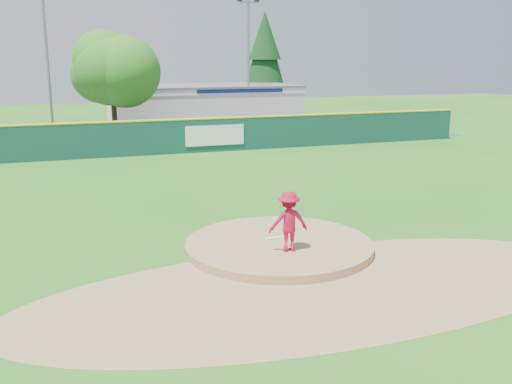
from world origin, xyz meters
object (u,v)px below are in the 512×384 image
object	(u,v)px
pool_building_grp	(203,105)
light_pole_right	(248,57)
van	(121,133)
light_pole_left	(46,49)
pitcher	(289,221)
deciduous_tree	(112,72)
conifer_tree	(265,57)

from	to	relation	value
pool_building_grp	light_pole_right	xyz separation A→B (m)	(3.00, -2.99, 3.88)
van	light_pole_left	xyz separation A→B (m)	(-4.15, 3.98, 5.34)
pitcher	light_pole_left	distance (m)	28.88
pool_building_grp	light_pole_left	size ratio (longest dim) A/B	1.38
pool_building_grp	deciduous_tree	xyz separation A→B (m)	(-8.00, -6.99, 2.89)
conifer_tree	light_pole_left	xyz separation A→B (m)	(-19.00, -9.00, 0.51)
pitcher	light_pole_left	xyz separation A→B (m)	(-5.95, 27.82, 4.95)
pool_building_grp	light_pole_left	bearing A→B (deg)	-157.40
van	light_pole_right	world-z (taller)	light_pole_right
pitcher	deciduous_tree	xyz separation A→B (m)	(-1.95, 25.82, 3.46)
deciduous_tree	light_pole_right	bearing A→B (deg)	19.98
pool_building_grp	light_pole_left	world-z (taller)	light_pole_left
van	deciduous_tree	distance (m)	4.33
light_pole_left	light_pole_right	xyz separation A→B (m)	(15.00, 2.00, -0.51)
conifer_tree	pool_building_grp	bearing A→B (deg)	-150.22
deciduous_tree	conifer_tree	size ratio (longest dim) A/B	0.77
van	light_pole_right	size ratio (longest dim) A/B	0.50
van	deciduous_tree	world-z (taller)	deciduous_tree
conifer_tree	light_pole_right	bearing A→B (deg)	-119.74
pitcher	deciduous_tree	size ratio (longest dim) A/B	0.23
light_pole_right	deciduous_tree	bearing A→B (deg)	-160.02
light_pole_left	deciduous_tree	bearing A→B (deg)	-26.57
van	conifer_tree	size ratio (longest dim) A/B	0.52
light_pole_left	light_pole_right	world-z (taller)	light_pole_left
deciduous_tree	conifer_tree	bearing A→B (deg)	36.25
pitcher	conifer_tree	bearing A→B (deg)	-103.01
light_pole_right	van	bearing A→B (deg)	-151.16
pool_building_grp	light_pole_right	size ratio (longest dim) A/B	1.52
light_pole_left	van	bearing A→B (deg)	-43.80
van	conifer_tree	distance (m)	20.31
light_pole_left	pitcher	bearing A→B (deg)	-77.93
pitcher	conifer_tree	world-z (taller)	conifer_tree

